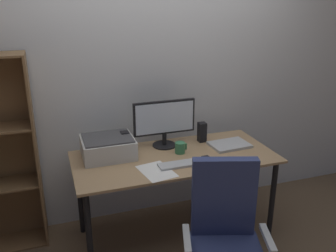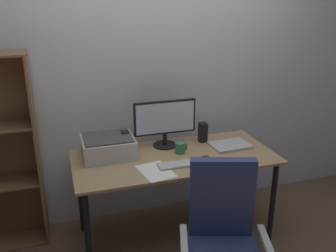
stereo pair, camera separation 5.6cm
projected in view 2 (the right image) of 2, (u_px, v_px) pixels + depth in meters
name	position (u px, v px, depth m)	size (l,w,h in m)	color
ground_plane	(174.00, 235.00, 3.13)	(12.00, 12.00, 0.00)	brown
back_wall	(155.00, 73.00, 3.17)	(6.40, 0.10, 2.60)	silver
desk	(175.00, 165.00, 2.90)	(1.59, 0.73, 0.74)	tan
monitor	(165.00, 120.00, 3.00)	(0.52, 0.20, 0.39)	black
keyboard	(177.00, 165.00, 2.71)	(0.29, 0.11, 0.02)	#B7BABC
mouse	(207.00, 160.00, 2.77)	(0.06, 0.10, 0.03)	black
coffee_mug	(180.00, 148.00, 2.92)	(0.10, 0.08, 0.09)	#387F51
laptop	(230.00, 145.00, 3.06)	(0.32, 0.23, 0.02)	#B7BABC
speaker_left	(125.00, 141.00, 2.94)	(0.06, 0.07, 0.17)	black
speaker_right	(203.00, 132.00, 3.13)	(0.06, 0.07, 0.17)	black
printer	(108.00, 146.00, 2.86)	(0.40, 0.34, 0.16)	silver
paper_sheet	(156.00, 171.00, 2.63)	(0.21, 0.30, 0.00)	white
office_chair	(222.00, 250.00, 2.24)	(0.57, 0.57, 1.01)	#B7BABC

